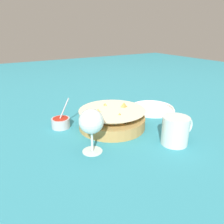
% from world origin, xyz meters
% --- Properties ---
extents(ground_plane, '(4.00, 4.00, 0.00)m').
position_xyz_m(ground_plane, '(0.00, 0.00, 0.00)').
color(ground_plane, teal).
extents(food_basket, '(0.25, 0.25, 0.09)m').
position_xyz_m(food_basket, '(0.04, 0.04, 0.03)').
color(food_basket, '#B2894C').
rests_on(food_basket, ground_plane).
extents(sauce_cup, '(0.08, 0.07, 0.11)m').
position_xyz_m(sauce_cup, '(-0.13, 0.13, 0.02)').
color(sauce_cup, '#B7B7BC').
rests_on(sauce_cup, ground_plane).
extents(wine_glass, '(0.07, 0.07, 0.14)m').
position_xyz_m(wine_glass, '(-0.11, -0.09, 0.10)').
color(wine_glass, silver).
rests_on(wine_glass, ground_plane).
extents(beer_mug, '(0.12, 0.09, 0.09)m').
position_xyz_m(beer_mug, '(0.15, -0.18, 0.04)').
color(beer_mug, silver).
rests_on(beer_mug, ground_plane).
extents(side_plate, '(0.21, 0.21, 0.01)m').
position_xyz_m(side_plate, '(0.29, 0.10, 0.01)').
color(side_plate, white).
rests_on(side_plate, ground_plane).
extents(napkin, '(0.15, 0.10, 0.01)m').
position_xyz_m(napkin, '(0.13, 0.28, 0.00)').
color(napkin, '#38608E').
rests_on(napkin, ground_plane).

